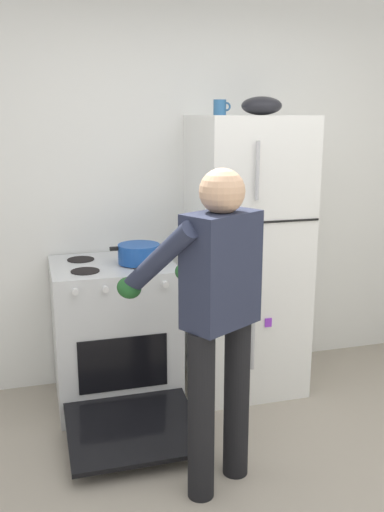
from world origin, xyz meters
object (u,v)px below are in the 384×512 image
at_px(refrigerator, 246,256).
at_px(mixing_bowl, 262,106).
at_px(coffee_mug, 220,107).
at_px(red_pot, 139,253).
at_px(person_cook, 214,303).
at_px(stove_range, 115,335).

bearing_deg(refrigerator, mixing_bowl, 0.21).
bearing_deg(coffee_mug, red_pot, -169.76).
height_order(refrigerator, mixing_bowl, mixing_bowl).
xyz_separation_m(refrigerator, person_cook, (-0.55, -1.00, 0.05)).
bearing_deg(coffee_mug, person_cook, -109.43).
bearing_deg(refrigerator, red_pot, -176.11).
height_order(stove_range, coffee_mug, coffee_mug).
distance_m(red_pot, coffee_mug, 1.05).
height_order(stove_range, mixing_bowl, mixing_bowl).
height_order(stove_range, person_cook, person_cook).
bearing_deg(mixing_bowl, coffee_mug, 169.01).
relative_size(person_cook, mixing_bowl, 6.27).
distance_m(refrigerator, person_cook, 1.15).
relative_size(refrigerator, coffee_mug, 16.26).
bearing_deg(stove_range, red_pot, -11.32).
height_order(person_cook, coffee_mug, coffee_mug).
distance_m(stove_range, mixing_bowl, 1.73).
bearing_deg(red_pot, person_cook, -79.24).
xyz_separation_m(refrigerator, red_pot, (-0.73, -0.05, 0.08)).
distance_m(red_pot, mixing_bowl, 1.21).
bearing_deg(mixing_bowl, person_cook, -122.06).
relative_size(person_cook, red_pot, 4.45).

